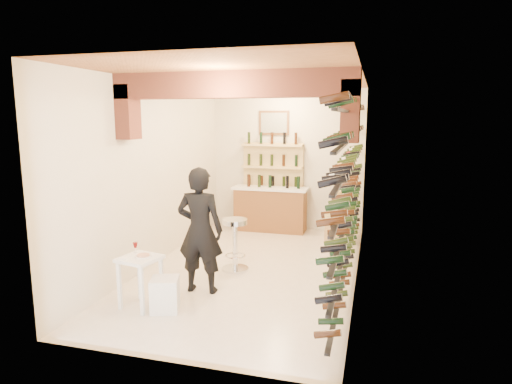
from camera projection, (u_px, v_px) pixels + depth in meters
The scene contains 11 objects.
ground at pixel (251, 269), 7.50m from camera, with size 6.00×6.00×0.00m, color beige.
room_shell at pixel (247, 138), 6.87m from camera, with size 3.52×6.02×3.21m.
wine_rack at pixel (345, 184), 6.84m from camera, with size 0.32×5.70×2.56m.
back_counter at pixel (270, 208), 10.01m from camera, with size 1.70×0.62×1.29m.
back_shelving at pixel (273, 179), 10.13m from camera, with size 1.40×0.31×2.73m.
tasting_table at pixel (140, 266), 5.95m from camera, with size 0.58×0.58×0.86m.
white_stool at pixel (165, 294), 5.89m from camera, with size 0.36×0.36×0.45m, color white.
person at pixel (200, 230), 6.42m from camera, with size 0.69×0.45×1.88m, color black.
chrome_barstool at pixel (235, 241), 7.41m from camera, with size 0.46×0.46×0.89m.
crate_lower at pixel (336, 236), 9.10m from camera, with size 0.49×0.34×0.29m, color tan.
crate_upper at pixel (337, 223), 9.05m from camera, with size 0.45×0.31×0.26m, color tan.
Camera 1 is at (1.96, -6.90, 2.58)m, focal length 30.70 mm.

